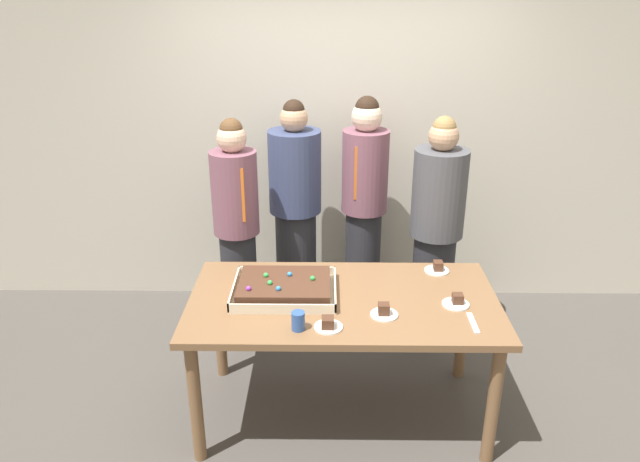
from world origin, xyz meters
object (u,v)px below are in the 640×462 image
at_px(plated_slice_near_right, 328,325).
at_px(person_serving_front, 237,231).
at_px(person_far_right_suit, 295,213).
at_px(party_table, 343,313).
at_px(plated_slice_near_left, 384,312).
at_px(person_striped_tie_right, 364,207).
at_px(plated_slice_far_left, 456,302).
at_px(cake_server_utensil, 473,323).
at_px(person_green_shirt_behind, 436,231).
at_px(sheet_cake, 285,288).
at_px(plated_slice_far_right, 437,268).
at_px(drink_cup_nearest, 298,321).

relative_size(plated_slice_near_right, person_serving_front, 0.09).
xyz_separation_m(person_serving_front, person_far_right_suit, (0.39, 0.30, 0.02)).
bearing_deg(party_table, plated_slice_near_left, -40.65).
relative_size(party_table, person_striped_tie_right, 1.02).
xyz_separation_m(plated_slice_far_left, cake_server_utensil, (0.05, -0.20, -0.01)).
xyz_separation_m(party_table, person_green_shirt_behind, (0.66, 0.88, 0.14)).
relative_size(plated_slice_near_right, person_green_shirt_behind, 0.09).
distance_m(party_table, person_serving_front, 1.11).
xyz_separation_m(cake_server_utensil, person_striped_tie_right, (-0.49, 1.45, 0.10)).
bearing_deg(sheet_cake, plated_slice_far_right, 18.10).
bearing_deg(party_table, person_green_shirt_behind, 52.91).
height_order(plated_slice_far_left, person_serving_front, person_serving_front).
bearing_deg(cake_server_utensil, plated_slice_near_right, -175.99).
height_order(sheet_cake, person_striped_tie_right, person_striped_tie_right).
xyz_separation_m(party_table, plated_slice_far_left, (0.62, -0.06, 0.11)).
relative_size(plated_slice_far_right, person_striped_tie_right, 0.09).
height_order(party_table, person_serving_front, person_serving_front).
height_order(plated_slice_near_right, person_serving_front, person_serving_front).
bearing_deg(plated_slice_far_right, person_green_shirt_behind, 81.63).
relative_size(plated_slice_near_right, drink_cup_nearest, 1.50).
xyz_separation_m(plated_slice_near_right, person_far_right_suit, (-0.24, 1.45, 0.05)).
distance_m(plated_slice_far_left, person_serving_front, 1.61).
distance_m(drink_cup_nearest, person_serving_front, 1.25).
bearing_deg(plated_slice_near_left, party_table, 139.35).
bearing_deg(plated_slice_near_left, cake_server_utensil, -9.71).
relative_size(sheet_cake, cake_server_utensil, 2.93).
bearing_deg(person_striped_tie_right, person_far_right_suit, -60.14).
bearing_deg(person_green_shirt_behind, sheet_cake, -0.00).
bearing_deg(cake_server_utensil, plated_slice_far_right, 98.00).
height_order(sheet_cake, person_far_right_suit, person_far_right_suit).
height_order(drink_cup_nearest, cake_server_utensil, drink_cup_nearest).
relative_size(sheet_cake, person_striped_tie_right, 0.34).
height_order(sheet_cake, plated_slice_far_left, sheet_cake).
distance_m(plated_slice_near_left, person_striped_tie_right, 1.37).
xyz_separation_m(person_green_shirt_behind, person_striped_tie_right, (-0.48, 0.31, 0.06)).
height_order(plated_slice_near_left, plated_slice_near_right, plated_slice_near_left).
distance_m(person_serving_front, person_far_right_suit, 0.49).
bearing_deg(plated_slice_far_right, party_table, -149.19).
xyz_separation_m(plated_slice_near_left, cake_server_utensil, (0.46, -0.08, -0.02)).
bearing_deg(person_serving_front, person_far_right_suit, 102.15).
bearing_deg(plated_slice_far_left, person_serving_front, 146.14).
height_order(person_serving_front, person_striped_tie_right, person_striped_tie_right).
bearing_deg(person_striped_tie_right, drink_cup_nearest, 8.81).
bearing_deg(person_serving_front, drink_cup_nearest, -3.56).
xyz_separation_m(party_table, person_striped_tie_right, (0.18, 1.19, 0.20)).
xyz_separation_m(party_table, person_serving_front, (-0.72, 0.83, 0.15)).
bearing_deg(plated_slice_near_right, person_striped_tie_right, 79.91).
distance_m(party_table, drink_cup_nearest, 0.43).
xyz_separation_m(drink_cup_nearest, person_serving_front, (-0.47, 1.16, 0.01)).
xyz_separation_m(plated_slice_near_left, person_striped_tie_right, (-0.03, 1.37, 0.08)).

